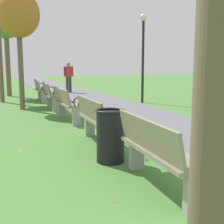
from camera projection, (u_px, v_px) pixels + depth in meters
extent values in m
cube|color=slate|center=(60.00, 89.00, 18.80)|extent=(2.96, 44.00, 0.02)
cube|color=gray|center=(161.00, 151.00, 3.74)|extent=(0.51, 1.62, 0.05)
cube|color=gray|center=(147.00, 135.00, 3.64)|extent=(0.19, 1.60, 0.40)
cube|color=#99968E|center=(194.00, 195.00, 3.09)|extent=(0.20, 0.13, 0.45)
cube|color=#99968E|center=(136.00, 154.00, 4.47)|extent=(0.20, 0.13, 0.45)
torus|color=black|center=(202.00, 160.00, 3.03)|extent=(0.27, 0.04, 0.27)
cylinder|color=black|center=(202.00, 168.00, 3.04)|extent=(0.03, 0.03, 0.12)
torus|color=black|center=(140.00, 129.00, 4.45)|extent=(0.27, 0.04, 0.27)
cylinder|color=black|center=(140.00, 135.00, 4.46)|extent=(0.03, 0.03, 0.12)
cube|color=gray|center=(100.00, 120.00, 5.85)|extent=(0.47, 1.61, 0.05)
cube|color=gray|center=(90.00, 109.00, 5.75)|extent=(0.15, 1.60, 0.40)
cube|color=#99968E|center=(113.00, 142.00, 5.20)|extent=(0.20, 0.12, 0.45)
cube|color=#99968E|center=(90.00, 125.00, 6.58)|extent=(0.20, 0.12, 0.45)
torus|color=black|center=(117.00, 121.00, 5.15)|extent=(0.27, 0.04, 0.27)
cylinder|color=black|center=(117.00, 125.00, 5.16)|extent=(0.03, 0.03, 0.12)
torus|color=black|center=(92.00, 109.00, 6.56)|extent=(0.27, 0.04, 0.27)
cylinder|color=black|center=(92.00, 112.00, 6.57)|extent=(0.03, 0.03, 0.12)
cube|color=gray|center=(68.00, 104.00, 8.29)|extent=(0.49, 1.61, 0.05)
cube|color=gray|center=(61.00, 96.00, 8.18)|extent=(0.17, 1.60, 0.40)
cube|color=#99968E|center=(76.00, 117.00, 7.66)|extent=(0.20, 0.13, 0.45)
cube|color=#99968E|center=(62.00, 109.00, 9.00)|extent=(0.20, 0.13, 0.45)
torus|color=black|center=(78.00, 102.00, 7.60)|extent=(0.27, 0.04, 0.27)
cylinder|color=black|center=(78.00, 106.00, 7.62)|extent=(0.03, 0.03, 0.12)
torus|color=black|center=(64.00, 97.00, 8.99)|extent=(0.27, 0.04, 0.27)
cylinder|color=black|center=(64.00, 99.00, 9.00)|extent=(0.03, 0.03, 0.12)
cube|color=gray|center=(52.00, 95.00, 10.53)|extent=(0.50, 1.62, 0.05)
cube|color=gray|center=(46.00, 89.00, 10.43)|extent=(0.19, 1.60, 0.40)
cube|color=#99968E|center=(56.00, 105.00, 9.88)|extent=(0.20, 0.13, 0.45)
cube|color=#99968E|center=(50.00, 100.00, 11.26)|extent=(0.20, 0.13, 0.45)
torus|color=black|center=(57.00, 94.00, 9.82)|extent=(0.27, 0.04, 0.27)
cylinder|color=black|center=(57.00, 96.00, 9.83)|extent=(0.03, 0.03, 0.12)
torus|color=black|center=(51.00, 90.00, 11.24)|extent=(0.27, 0.04, 0.27)
cylinder|color=black|center=(51.00, 92.00, 11.25)|extent=(0.03, 0.03, 0.12)
cube|color=gray|center=(42.00, 90.00, 12.70)|extent=(0.50, 1.62, 0.05)
cube|color=gray|center=(37.00, 85.00, 12.60)|extent=(0.18, 1.60, 0.40)
cube|color=#99968E|center=(44.00, 98.00, 12.05)|extent=(0.20, 0.13, 0.45)
cube|color=#99968E|center=(40.00, 94.00, 13.43)|extent=(0.20, 0.13, 0.45)
torus|color=black|center=(46.00, 88.00, 11.99)|extent=(0.27, 0.04, 0.27)
cylinder|color=black|center=(46.00, 90.00, 12.01)|extent=(0.03, 0.03, 0.12)
torus|color=black|center=(41.00, 86.00, 13.41)|extent=(0.27, 0.04, 0.27)
cylinder|color=black|center=(41.00, 88.00, 13.42)|extent=(0.03, 0.03, 0.12)
cylinder|color=brown|center=(216.00, 90.00, 0.96)|extent=(0.15, 0.15, 2.91)
cylinder|color=brown|center=(21.00, 70.00, 10.26)|extent=(0.17, 0.17, 2.68)
ellipsoid|color=#B26B28|center=(18.00, 14.00, 9.98)|extent=(1.40, 1.40, 1.54)
cylinder|color=brown|center=(0.00, 63.00, 12.23)|extent=(0.17, 0.17, 3.15)
cylinder|color=brown|center=(8.00, 64.00, 14.56)|extent=(0.23, 0.23, 3.10)
ellipsoid|color=#5B8438|center=(5.00, 17.00, 14.23)|extent=(1.80, 1.80, 1.98)
cylinder|color=#2D2D38|center=(67.00, 85.00, 16.50)|extent=(0.14, 0.14, 0.85)
cylinder|color=#2D2D38|center=(70.00, 84.00, 16.56)|extent=(0.14, 0.14, 0.85)
cube|color=#B22D2D|center=(69.00, 71.00, 16.42)|extent=(0.34, 0.22, 0.56)
sphere|color=#9E7051|center=(68.00, 64.00, 16.36)|extent=(0.20, 0.20, 0.20)
cylinder|color=#B22D2D|center=(64.00, 71.00, 16.35)|extent=(0.09, 0.09, 0.52)
cylinder|color=#B22D2D|center=(72.00, 71.00, 16.50)|extent=(0.09, 0.09, 0.52)
cylinder|color=black|center=(110.00, 137.00, 4.79)|extent=(0.44, 0.44, 0.80)
torus|color=black|center=(110.00, 111.00, 4.73)|extent=(0.48, 0.48, 0.04)
cylinder|color=black|center=(143.00, 63.00, 12.07)|extent=(0.10, 0.10, 3.20)
sphere|color=white|center=(144.00, 17.00, 11.80)|extent=(0.28, 0.28, 0.28)
cylinder|color=brown|center=(45.00, 113.00, 9.56)|extent=(0.10, 0.10, 0.00)
cylinder|color=brown|center=(114.00, 201.00, 3.43)|extent=(0.08, 0.08, 0.00)
cylinder|color=brown|center=(22.00, 105.00, 11.53)|extent=(0.13, 0.13, 0.00)
cylinder|color=#BC842D|center=(20.00, 151.00, 5.44)|extent=(0.09, 0.09, 0.00)
cylinder|color=#93511E|center=(74.00, 95.00, 15.24)|extent=(0.09, 0.09, 0.00)
cylinder|color=#AD6B23|center=(37.00, 104.00, 11.95)|extent=(0.16, 0.16, 0.00)
cylinder|color=#AD6B23|center=(64.00, 93.00, 15.91)|extent=(0.10, 0.10, 0.00)
cylinder|color=brown|center=(0.00, 120.00, 8.46)|extent=(0.11, 0.11, 0.00)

